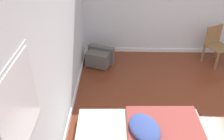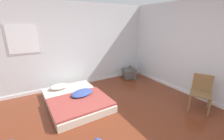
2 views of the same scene
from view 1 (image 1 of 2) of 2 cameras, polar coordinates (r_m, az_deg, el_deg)
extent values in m
cube|color=silver|center=(3.35, -12.61, 3.57)|extent=(7.47, 0.06, 2.60)
cube|color=white|center=(4.09, -9.94, -12.02)|extent=(7.47, 0.02, 0.09)
cube|color=silver|center=(2.10, -20.42, -7.96)|extent=(0.78, 0.01, 0.80)
cube|color=white|center=(2.10, -20.27, -7.97)|extent=(0.71, 0.01, 0.73)
cube|color=white|center=(6.31, 17.13, 4.29)|extent=(0.02, 7.40, 0.09)
cube|color=#993D38|center=(3.68, 12.65, -15.36)|extent=(1.41, 1.13, 0.05)
ellipsoid|color=#384C93|center=(3.70, 7.46, -12.97)|extent=(0.71, 0.59, 0.11)
cube|color=#56514C|center=(5.40, -3.25, 2.46)|extent=(0.42, 0.55, 0.32)
cube|color=#56514C|center=(5.55, -2.45, 3.56)|extent=(0.31, 0.59, 0.40)
cube|color=#283342|center=(5.59, -2.21, 3.93)|extent=(0.17, 0.46, 0.29)
cube|color=olive|center=(5.71, 22.82, 1.75)|extent=(0.05, 0.05, 0.40)
cube|color=olive|center=(6.21, 22.68, 4.27)|extent=(0.05, 0.05, 0.40)
cube|color=olive|center=(5.93, 20.07, 3.53)|extent=(0.05, 0.05, 0.40)
cube|color=brown|center=(5.86, 23.18, 4.86)|extent=(0.60, 0.60, 0.02)
cube|color=olive|center=(5.89, 22.22, 7.56)|extent=(0.23, 0.39, 0.41)
camera|label=2|loc=(4.19, 67.47, -0.04)|focal=24.00mm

